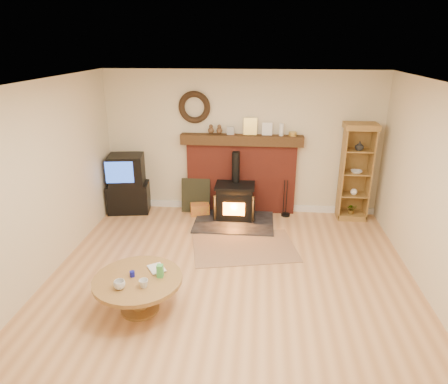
# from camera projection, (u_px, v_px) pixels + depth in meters

# --- Properties ---
(ground) EXTENTS (5.50, 5.50, 0.00)m
(ground) POSITION_uv_depth(u_px,v_px,m) (229.00, 292.00, 5.18)
(ground) COLOR #B97E4D
(ground) RESTS_ON ground
(room_shell) EXTENTS (5.02, 5.52, 2.61)m
(room_shell) POSITION_uv_depth(u_px,v_px,m) (229.00, 163.00, 4.66)
(room_shell) COLOR beige
(room_shell) RESTS_ON ground
(chimney_breast) EXTENTS (2.20, 0.22, 1.78)m
(chimney_breast) POSITION_uv_depth(u_px,v_px,m) (241.00, 171.00, 7.38)
(chimney_breast) COLOR maroon
(chimney_breast) RESTS_ON ground
(wood_stove) EXTENTS (1.40, 1.00, 1.22)m
(wood_stove) POSITION_uv_depth(u_px,v_px,m) (235.00, 203.00, 7.19)
(wood_stove) COLOR black
(wood_stove) RESTS_ON ground
(area_rug) EXTENTS (1.78, 1.40, 0.01)m
(area_rug) POSITION_uv_depth(u_px,v_px,m) (244.00, 247.00, 6.28)
(area_rug) COLOR brown
(area_rug) RESTS_ON ground
(tv_unit) EXTENTS (0.82, 0.63, 1.10)m
(tv_unit) POSITION_uv_depth(u_px,v_px,m) (128.00, 185.00, 7.48)
(tv_unit) COLOR black
(tv_unit) RESTS_ON ground
(curio_cabinet) EXTENTS (0.56, 0.41, 1.75)m
(curio_cabinet) POSITION_uv_depth(u_px,v_px,m) (355.00, 172.00, 7.06)
(curio_cabinet) COLOR brown
(curio_cabinet) RESTS_ON ground
(firelog_box) EXTENTS (0.38, 0.29, 0.21)m
(firelog_box) POSITION_uv_depth(u_px,v_px,m) (200.00, 209.00, 7.44)
(firelog_box) COLOR gold
(firelog_box) RESTS_ON ground
(leaning_painting) EXTENTS (0.54, 0.14, 0.64)m
(leaning_painting) POSITION_uv_depth(u_px,v_px,m) (196.00, 195.00, 7.51)
(leaning_painting) COLOR black
(leaning_painting) RESTS_ON ground
(fire_tools) EXTENTS (0.16, 0.16, 0.70)m
(fire_tools) POSITION_uv_depth(u_px,v_px,m) (285.00, 211.00, 7.40)
(fire_tools) COLOR black
(fire_tools) RESTS_ON ground
(coffee_table) EXTENTS (1.05, 1.05, 0.60)m
(coffee_table) POSITION_uv_depth(u_px,v_px,m) (138.00, 284.00, 4.70)
(coffee_table) COLOR brown
(coffee_table) RESTS_ON ground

